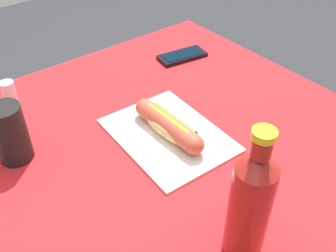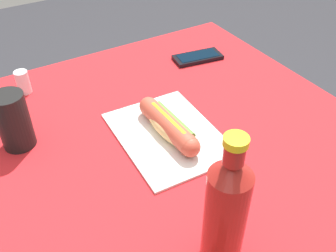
# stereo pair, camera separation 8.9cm
# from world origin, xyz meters

# --- Properties ---
(dining_table) EXTENTS (1.03, 0.92, 0.73)m
(dining_table) POSITION_xyz_m (0.00, 0.00, 0.59)
(dining_table) COLOR brown
(dining_table) RESTS_ON ground
(paper_wrapper) EXTENTS (0.30, 0.23, 0.01)m
(paper_wrapper) POSITION_xyz_m (-0.04, -0.01, 0.73)
(paper_wrapper) COLOR silver
(paper_wrapper) RESTS_ON dining_table
(hot_dog) EXTENTS (0.22, 0.06, 0.05)m
(hot_dog) POSITION_xyz_m (-0.04, -0.01, 0.76)
(hot_dog) COLOR #E5BC75
(hot_dog) RESTS_ON paper_wrapper
(cell_phone) EXTENTS (0.09, 0.16, 0.01)m
(cell_phone) POSITION_xyz_m (-0.31, 0.26, 0.74)
(cell_phone) COLOR black
(cell_phone) RESTS_ON dining_table
(soda_bottle) EXTENTS (0.07, 0.07, 0.26)m
(soda_bottle) POSITION_xyz_m (0.27, -0.09, 0.84)
(soda_bottle) COLOR maroon
(soda_bottle) RESTS_ON dining_table
(drinking_cup) EXTENTS (0.07, 0.07, 0.13)m
(drinking_cup) POSITION_xyz_m (-0.19, -0.31, 0.80)
(drinking_cup) COLOR black
(drinking_cup) RESTS_ON dining_table
(salt_shaker) EXTENTS (0.04, 0.04, 0.06)m
(salt_shaker) POSITION_xyz_m (-0.40, -0.25, 0.76)
(salt_shaker) COLOR silver
(salt_shaker) RESTS_ON dining_table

